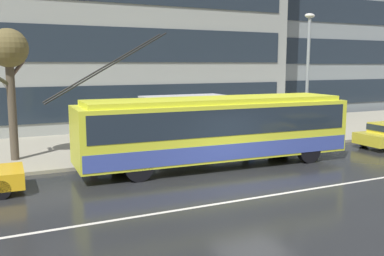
# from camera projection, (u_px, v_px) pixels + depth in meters

# --- Properties ---
(ground_plane) EXTENTS (160.00, 160.00, 0.00)m
(ground_plane) POSITION_uv_depth(u_px,v_px,m) (254.00, 186.00, 14.96)
(ground_plane) COLOR #232426
(sidewalk_slab) EXTENTS (80.00, 10.00, 0.14)m
(sidewalk_slab) POSITION_uv_depth(u_px,v_px,m) (155.00, 140.00, 23.73)
(sidewalk_slab) COLOR gray
(sidewalk_slab) RESTS_ON ground_plane
(lane_centre_line) EXTENTS (72.00, 0.14, 0.01)m
(lane_centre_line) POSITION_uv_depth(u_px,v_px,m) (274.00, 195.00, 13.89)
(lane_centre_line) COLOR silver
(lane_centre_line) RESTS_ON ground_plane
(trolleybus) EXTENTS (12.56, 3.02, 5.38)m
(trolleybus) POSITION_uv_depth(u_px,v_px,m) (217.00, 128.00, 17.73)
(trolleybus) COLOR yellow
(trolleybus) RESTS_ON ground_plane
(bus_shelter) EXTENTS (4.06, 1.85, 2.59)m
(bus_shelter) POSITION_uv_depth(u_px,v_px,m) (183.00, 108.00, 20.53)
(bus_shelter) COLOR gray
(bus_shelter) RESTS_ON sidewalk_slab
(pedestrian_at_shelter) EXTENTS (0.46, 0.46, 1.66)m
(pedestrian_at_shelter) POSITION_uv_depth(u_px,v_px,m) (92.00, 138.00, 18.18)
(pedestrian_at_shelter) COLOR black
(pedestrian_at_shelter) RESTS_ON sidewalk_slab
(pedestrian_approaching_curb) EXTENTS (0.50, 0.50, 1.68)m
(pedestrian_approaching_curb) POSITION_uv_depth(u_px,v_px,m) (246.00, 128.00, 20.89)
(pedestrian_approaching_curb) COLOR #25292C
(pedestrian_approaching_curb) RESTS_ON sidewalk_slab
(pedestrian_walking_past) EXTENTS (1.36, 1.36, 1.97)m
(pedestrian_walking_past) POSITION_uv_depth(u_px,v_px,m) (251.00, 111.00, 22.95)
(pedestrian_walking_past) COLOR navy
(pedestrian_walking_past) RESTS_ON sidewalk_slab
(street_lamp) EXTENTS (0.60, 0.32, 6.61)m
(street_lamp) POSITION_uv_depth(u_px,v_px,m) (308.00, 67.00, 21.89)
(street_lamp) COLOR gray
(street_lamp) RESTS_ON sidewalk_slab
(street_tree_bare) EXTENTS (1.67, 1.62, 5.54)m
(street_tree_bare) POSITION_uv_depth(u_px,v_px,m) (9.00, 55.00, 17.75)
(street_tree_bare) COLOR #4D4335
(street_tree_bare) RESTS_ON sidewalk_slab
(office_tower_corner_right) EXTENTS (23.67, 13.99, 17.54)m
(office_tower_corner_right) POSITION_uv_depth(u_px,v_px,m) (317.00, 19.00, 43.45)
(office_tower_corner_right) COLOR gray
(office_tower_corner_right) RESTS_ON ground_plane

